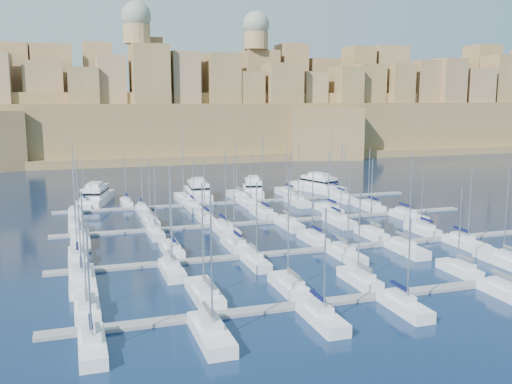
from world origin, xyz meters
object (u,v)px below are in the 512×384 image
object	(u,v)px
sailboat_2	(289,286)
motor_yacht_b	(198,191)
motor_yacht_c	(253,189)
sailboat_4	(460,269)
motor_yacht_d	(317,185)
sailboat_0	(87,307)
motor_yacht_a	(96,196)

from	to	relation	value
sailboat_2	motor_yacht_b	xyz separation A→B (m)	(3.41, 70.03, 0.97)
motor_yacht_b	motor_yacht_c	distance (m)	13.89
sailboat_4	motor_yacht_d	world-z (taller)	sailboat_4
sailboat_0	sailboat_4	world-z (taller)	sailboat_0
motor_yacht_a	motor_yacht_c	distance (m)	37.94
sailboat_2	motor_yacht_b	size ratio (longest dim) A/B	0.93
motor_yacht_a	motor_yacht_b	size ratio (longest dim) A/B	1.04
motor_yacht_a	motor_yacht_b	xyz separation A→B (m)	(24.06, -0.18, -0.00)
sailboat_0	motor_yacht_d	distance (m)	92.17
sailboat_4	motor_yacht_b	bearing A→B (deg)	107.04
motor_yacht_a	motor_yacht_c	world-z (taller)	same
sailboat_0	sailboat_2	bearing A→B (deg)	-0.06
sailboat_4	motor_yacht_d	bearing A→B (deg)	81.90
motor_yacht_b	sailboat_2	bearing A→B (deg)	-92.79
sailboat_4	motor_yacht_d	xyz separation A→B (m)	(10.08, 70.86, 1.01)
sailboat_0	sailboat_2	distance (m)	24.62
sailboat_4	motor_yacht_b	size ratio (longest dim) A/B	0.73
sailboat_4	sailboat_0	bearing A→B (deg)	179.17
sailboat_4	motor_yacht_b	world-z (taller)	sailboat_4
motor_yacht_a	motor_yacht_b	distance (m)	24.06
sailboat_2	motor_yacht_a	size ratio (longest dim) A/B	0.89
sailboat_0	motor_yacht_a	size ratio (longest dim) A/B	0.81
motor_yacht_c	motor_yacht_d	xyz separation A→B (m)	(17.89, 0.80, -0.00)
motor_yacht_c	motor_yacht_d	bearing A→B (deg)	2.57
sailboat_0	motor_yacht_d	bearing A→B (deg)	49.56
sailboat_0	sailboat_4	bearing A→B (deg)	-0.83
motor_yacht_b	motor_yacht_c	xyz separation A→B (m)	(13.87, -0.67, 0.00)
sailboat_0	motor_yacht_a	bearing A→B (deg)	86.76
sailboat_0	motor_yacht_c	xyz separation A→B (m)	(41.90, 69.34, 0.98)
motor_yacht_c	motor_yacht_d	world-z (taller)	same
sailboat_2	motor_yacht_b	bearing A→B (deg)	87.21
sailboat_4	sailboat_2	bearing A→B (deg)	178.41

